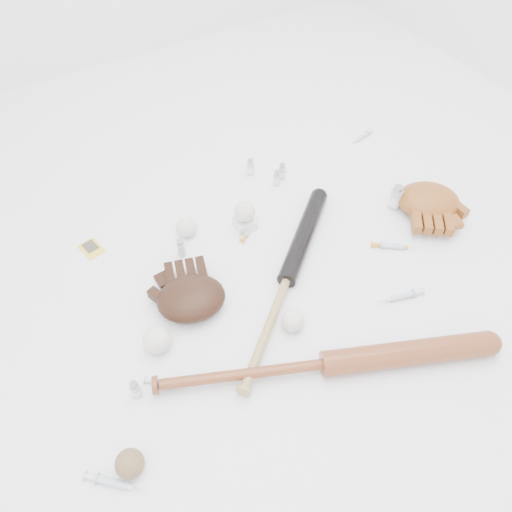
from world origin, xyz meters
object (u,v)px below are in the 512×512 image
bat_dark (287,279)px  pedestal (245,223)px  glove_dark (191,298)px  bat_wood (326,364)px

bat_dark → pedestal: bearing=47.0°
pedestal → glove_dark: bearing=-146.3°
bat_dark → glove_dark: bearing=125.0°
bat_dark → pedestal: (0.02, 0.28, -0.01)m
bat_dark → glove_dark: glove_dark is taller
bat_dark → pedestal: size_ratio=12.49×
glove_dark → bat_wood: bearing=-43.2°
bat_wood → pedestal: bat_wood is taller
bat_dark → glove_dark: 0.30m
pedestal → bat_dark: bearing=-93.7°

